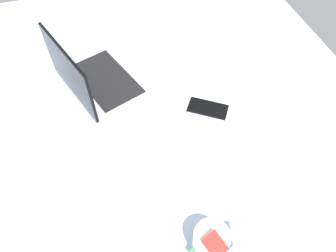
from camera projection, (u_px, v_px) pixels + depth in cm
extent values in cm
cube|color=silver|center=(182.00, 127.00, 120.63)|extent=(180.00, 140.00, 18.00)
cube|color=#B7BABC|center=(103.00, 83.00, 120.77)|extent=(39.09, 33.40, 2.00)
cube|color=black|center=(106.00, 79.00, 120.36)|extent=(33.19, 26.36, 0.40)
cube|color=black|center=(69.00, 73.00, 107.62)|extent=(31.12, 12.89, 21.00)
cylinder|color=silver|center=(210.00, 243.00, 80.05)|extent=(9.00, 9.00, 11.00)
cube|color=#268C33|center=(202.00, 248.00, 81.26)|extent=(7.05, 7.36, 4.54)
cube|color=#268C33|center=(211.00, 250.00, 78.36)|extent=(8.46, 8.00, 5.88)
cube|color=blue|center=(218.00, 235.00, 78.08)|extent=(7.29, 7.21, 3.95)
cube|color=red|center=(216.00, 245.00, 74.09)|extent=(6.93, 6.30, 4.96)
cube|color=black|center=(208.00, 108.00, 113.86)|extent=(13.34, 15.44, 0.80)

